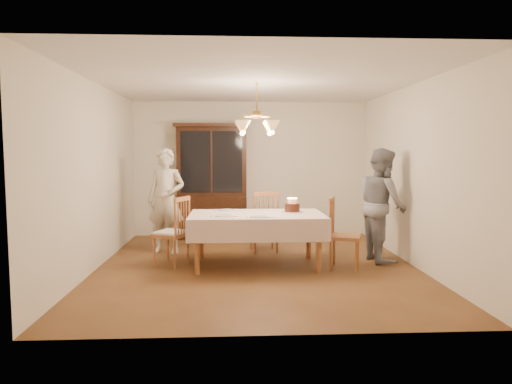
{
  "coord_description": "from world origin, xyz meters",
  "views": [
    {
      "loc": [
        -0.34,
        -6.42,
        1.63
      ],
      "look_at": [
        0.0,
        0.2,
        1.05
      ],
      "focal_mm": 32.0,
      "sensor_mm": 36.0,
      "label": 1
    }
  ],
  "objects": [
    {
      "name": "birthday_cake",
      "position": [
        0.52,
        0.09,
        0.82
      ],
      "size": [
        0.3,
        0.3,
        0.22
      ],
      "color": "white",
      "rests_on": "dining_table"
    },
    {
      "name": "china_hutch",
      "position": [
        -0.73,
        2.25,
        1.04
      ],
      "size": [
        1.38,
        0.54,
        2.16
      ],
      "color": "black",
      "rests_on": "ground"
    },
    {
      "name": "chandelier",
      "position": [
        -0.0,
        -0.0,
        1.98
      ],
      "size": [
        0.62,
        0.62,
        0.73
      ],
      "color": "#BF8C3F",
      "rests_on": "ground"
    },
    {
      "name": "place_setting_far_left",
      "position": [
        -0.42,
        0.35,
        0.77
      ],
      "size": [
        0.39,
        0.25,
        0.02
      ],
      "color": "white",
      "rests_on": "dining_table"
    },
    {
      "name": "place_setting_near_right",
      "position": [
        0.03,
        -0.35,
        0.77
      ],
      "size": [
        0.38,
        0.23,
        0.02
      ],
      "color": "white",
      "rests_on": "dining_table"
    },
    {
      "name": "room_shell",
      "position": [
        0.0,
        0.0,
        1.58
      ],
      "size": [
        5.0,
        5.0,
        5.0
      ],
      "color": "white",
      "rests_on": "ground"
    },
    {
      "name": "chair_left_end",
      "position": [
        -1.22,
        0.1,
        0.45
      ],
      "size": [
        0.56,
        0.57,
        1.0
      ],
      "color": "#97542C",
      "rests_on": "ground"
    },
    {
      "name": "chair_far_side",
      "position": [
        0.17,
        0.95,
        0.44
      ],
      "size": [
        0.49,
        0.48,
        1.0
      ],
      "color": "#97542C",
      "rests_on": "ground"
    },
    {
      "name": "chair_right_end",
      "position": [
        1.21,
        -0.19,
        0.44
      ],
      "size": [
        0.54,
        0.56,
        1.0
      ],
      "color": "#97542C",
      "rests_on": "ground"
    },
    {
      "name": "place_setting_near_left",
      "position": [
        -0.46,
        -0.25,
        0.77
      ],
      "size": [
        0.38,
        0.23,
        0.02
      ],
      "color": "white",
      "rests_on": "dining_table"
    },
    {
      "name": "dining_table",
      "position": [
        0.0,
        0.0,
        0.68
      ],
      "size": [
        1.9,
        1.1,
        0.76
      ],
      "color": "#97542C",
      "rests_on": "ground"
    },
    {
      "name": "ground",
      "position": [
        0.0,
        0.0,
        0.0
      ],
      "size": [
        5.0,
        5.0,
        0.0
      ],
      "primitive_type": "plane",
      "color": "brown",
      "rests_on": "ground"
    },
    {
      "name": "adult_in_grey",
      "position": [
        1.9,
        0.27,
        0.85
      ],
      "size": [
        0.72,
        0.88,
        1.69
      ],
      "primitive_type": "imported",
      "rotation": [
        0.0,
        0.0,
        1.67
      ],
      "color": "slate",
      "rests_on": "ground"
    },
    {
      "name": "elderly_woman",
      "position": [
        -1.42,
        0.95,
        0.85
      ],
      "size": [
        0.7,
        0.54,
        1.7
      ],
      "primitive_type": "imported",
      "rotation": [
        0.0,
        0.0,
        -0.24
      ],
      "color": "beige",
      "rests_on": "ground"
    }
  ]
}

